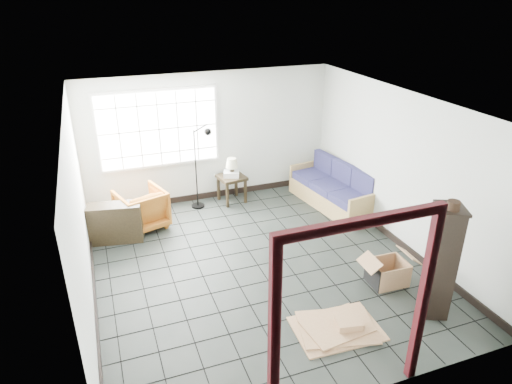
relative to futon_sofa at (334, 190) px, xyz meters
name	(u,v)px	position (x,y,z in m)	size (l,w,h in m)	color
ground	(258,265)	(-2.21, -1.53, -0.32)	(5.50, 5.50, 0.00)	black
room_shell	(258,167)	(-2.21, -1.50, 1.36)	(5.02, 5.52, 2.61)	silver
window_panel	(159,129)	(-3.21, 1.17, 1.28)	(2.32, 0.08, 1.52)	silver
doorway_trim	(356,292)	(-2.21, -4.23, 1.06)	(1.80, 0.08, 2.20)	#390D11
futon_sofa	(334,190)	(0.00, 0.00, 0.00)	(1.03, 2.08, 0.88)	olive
armchair	(141,207)	(-3.76, 0.40, 0.09)	(0.79, 0.74, 0.81)	#924A15
side_table	(232,180)	(-1.89, 0.87, 0.14)	(0.59, 0.59, 0.56)	black
table_lamp	(232,164)	(-1.88, 0.86, 0.51)	(0.29, 0.29, 0.38)	black
projector	(231,174)	(-1.90, 0.85, 0.30)	(0.37, 0.33, 0.11)	silver
floor_lamp	(202,164)	(-2.49, 0.83, 0.59)	(0.45, 0.30, 1.71)	black
console_shelf	(116,223)	(-4.24, 0.05, 0.03)	(0.94, 0.50, 0.69)	black
tall_shelf	(441,261)	(-0.36, -3.40, 0.49)	(0.48, 0.53, 1.59)	black
pot	(454,205)	(-0.41, -3.46, 1.33)	(0.20, 0.20, 0.12)	black
open_box	(388,272)	(-0.56, -2.62, -0.14)	(0.88, 0.46, 0.49)	#9A6B4A
cardboard_pile	(338,327)	(-1.75, -3.28, -0.28)	(1.14, 0.93, 0.16)	#9A6B4A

